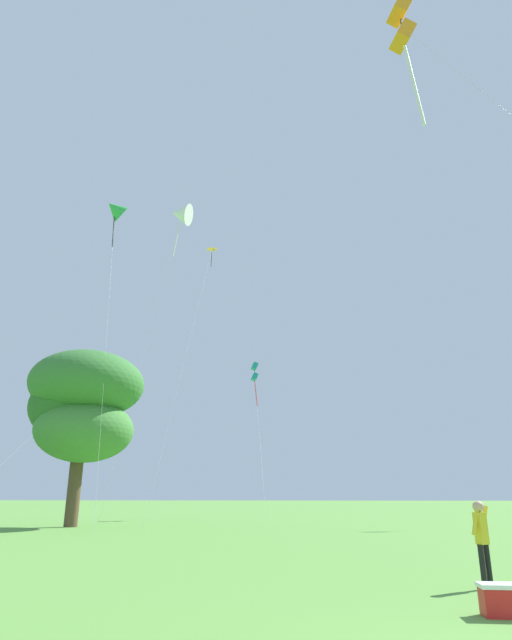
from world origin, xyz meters
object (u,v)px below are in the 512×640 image
object	(u,v)px
kite_blue_delta	(79,391)
kite_white_distant	(180,214)
tree_right_cluster	(82,404)
picnic_cooler	(501,600)
kite_yellow_diamond	(207,272)
kite_teal_box	(255,373)
kite_green_small	(115,209)
person_near_tree	(482,535)
kite_orange_box	(402,27)

from	to	relation	value
kite_blue_delta	kite_white_distant	size ratio (longest dim) A/B	0.40
tree_right_cluster	picnic_cooler	world-z (taller)	tree_right_cluster
kite_yellow_diamond	kite_teal_box	distance (m)	9.53
kite_yellow_diamond	kite_teal_box	xyz separation A→B (m)	(3.61, 4.17, -7.78)
kite_green_small	picnic_cooler	xyz separation A→B (m)	(16.14, -23.51, -20.84)
kite_blue_delta	kite_white_distant	distance (m)	17.46
kite_green_small	kite_blue_delta	distance (m)	13.60
tree_right_cluster	picnic_cooler	size ratio (longest dim) A/B	16.51
tree_right_cluster	kite_yellow_diamond	bearing A→B (deg)	63.99
kite_yellow_diamond	person_near_tree	bearing A→B (deg)	-68.28
kite_yellow_diamond	tree_right_cluster	xyz separation A→B (m)	(-5.03, -10.32, -12.65)
kite_orange_box	kite_yellow_diamond	bearing A→B (deg)	115.97
kite_white_distant	person_near_tree	world-z (taller)	kite_white_distant
kite_white_distant	picnic_cooler	distance (m)	42.49
tree_right_cluster	person_near_tree	bearing A→B (deg)	-48.36
kite_blue_delta	tree_right_cluster	xyz separation A→B (m)	(3.73, -7.64, -2.29)
person_near_tree	kite_orange_box	bearing A→B (deg)	82.29
kite_yellow_diamond	tree_right_cluster	size ratio (longest dim) A/B	2.27
kite_blue_delta	person_near_tree	size ratio (longest dim) A/B	6.71
kite_blue_delta	kite_yellow_diamond	world-z (taller)	kite_yellow_diamond
kite_blue_delta	kite_orange_box	bearing A→B (deg)	-46.71
kite_blue_delta	kite_orange_box	xyz separation A→B (m)	(20.86, -22.14, 8.81)
kite_teal_box	kite_white_distant	world-z (taller)	kite_white_distant
kite_green_small	picnic_cooler	bearing A→B (deg)	-55.53
kite_yellow_diamond	kite_white_distant	bearing A→B (deg)	175.50
kite_teal_box	kite_white_distant	size ratio (longest dim) A/B	0.48
picnic_cooler	kite_orange_box	bearing A→B (deg)	80.66
kite_white_distant	tree_right_cluster	bearing A→B (deg)	-103.35
kite_orange_box	kite_teal_box	size ratio (longest dim) A/B	1.52
kite_orange_box	kite_yellow_diamond	xyz separation A→B (m)	(-12.09, 24.82, 1.55)
kite_teal_box	kite_white_distant	xyz separation A→B (m)	(-6.14, -3.97, 13.48)
picnic_cooler	kite_green_small	bearing A→B (deg)	124.47
kite_green_small	kite_teal_box	distance (m)	17.67
kite_teal_box	picnic_cooler	bearing A→B (deg)	-78.27
kite_orange_box	person_near_tree	bearing A→B (deg)	-97.71
kite_teal_box	tree_right_cluster	distance (m)	17.56
kite_green_small	picnic_cooler	world-z (taller)	kite_green_small
kite_blue_delta	tree_right_cluster	bearing A→B (deg)	-63.94
person_near_tree	kite_blue_delta	bearing A→B (deg)	127.70
kite_blue_delta	picnic_cooler	bearing A→B (deg)	-55.51
kite_green_small	tree_right_cluster	distance (m)	14.49
kite_orange_box	tree_right_cluster	size ratio (longest dim) A/B	1.93
kite_green_small	kite_white_distant	world-z (taller)	kite_white_distant
kite_yellow_diamond	person_near_tree	world-z (taller)	kite_yellow_diamond
kite_white_distant	person_near_tree	bearing A→B (deg)	-64.23
kite_orange_box	tree_right_cluster	bearing A→B (deg)	139.74
kite_teal_box	person_near_tree	xyz separation A→B (m)	(7.93, -33.12, -10.70)
kite_teal_box	tree_right_cluster	world-z (taller)	kite_teal_box
kite_blue_delta	picnic_cooler	world-z (taller)	kite_blue_delta
picnic_cooler	tree_right_cluster	bearing A→B (deg)	127.18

